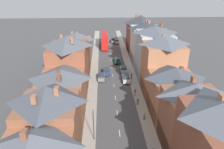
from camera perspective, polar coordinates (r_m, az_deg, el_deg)
name	(u,v)px	position (r m, az deg, el deg)	size (l,w,h in m)	color
pavement_left	(94,73)	(60.56, -4.72, 0.51)	(2.20, 104.00, 0.14)	#A8A399
pavement_right	(131,72)	(61.00, 4.90, 0.68)	(2.20, 104.00, 0.14)	#A8A399
centre_line_dashes	(113,75)	(58.76, 0.20, -0.23)	(0.14, 97.80, 0.01)	silver
terrace_row_left	(63,87)	(41.85, -12.73, -3.32)	(8.00, 63.09, 13.07)	brown
terrace_row_right	(163,69)	(47.80, 13.16, 1.42)	(8.00, 74.48, 14.05)	#BCB7A8
double_decker_bus_lead	(105,40)	(82.48, -1.96, 8.97)	(2.74, 10.80, 5.30)	red
car_near_blue	(113,40)	(90.20, 0.32, 8.99)	(1.90, 4.44, 1.69)	gray
car_near_silver	(117,60)	(67.20, 1.35, 3.70)	(1.90, 3.82, 1.68)	#144728
car_parked_left_a	(117,41)	(88.48, 1.23, 8.67)	(1.90, 3.82, 1.61)	silver
car_parked_right_a	(124,69)	(60.43, 3.05, 1.32)	(1.90, 4.01, 1.71)	#B7BABF
car_mid_black	(101,76)	(56.15, -2.84, -0.51)	(1.90, 4.20, 1.68)	gray
car_parked_left_b	(126,78)	(55.12, 3.61, -1.02)	(1.90, 4.16, 1.67)	silver
car_far_grey	(106,71)	(59.32, -1.59, 0.88)	(1.90, 4.30, 1.66)	navy
pedestrian_mid_left	(144,115)	(40.93, 8.49, -10.54)	(0.36, 0.22, 1.61)	#3D4256
pedestrian_mid_right	(138,101)	(45.21, 6.76, -6.83)	(0.36, 0.22, 1.61)	brown
pedestrian_far_left	(135,92)	(48.54, 6.04, -4.50)	(0.36, 0.22, 1.61)	gray
pedestrian_far_right	(132,75)	(56.47, 5.13, -0.22)	(0.36, 0.22, 1.61)	brown
street_lamp	(93,123)	(35.08, -4.86, -12.48)	(0.20, 1.12, 5.50)	black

